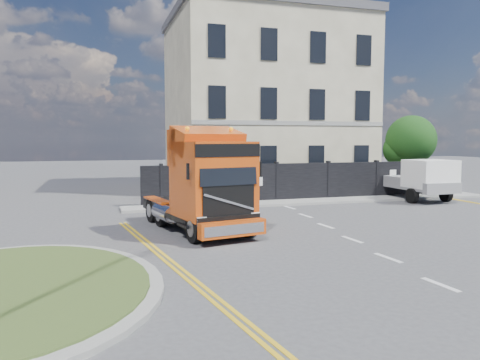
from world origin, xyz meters
name	(u,v)px	position (x,y,z in m)	size (l,w,h in m)	color
ground	(263,243)	(0.00, 0.00, 0.00)	(120.00, 120.00, 0.00)	#424244
traffic_island	(1,291)	(-7.00, -3.00, 0.08)	(6.80, 6.80, 0.17)	gray
hoarding_fence	(320,181)	(6.55, 9.00, 1.00)	(18.80, 0.25, 2.00)	black
georgian_building	(264,102)	(6.00, 16.50, 5.77)	(12.30, 10.30, 12.80)	beige
tree	(408,143)	(14.38, 12.10, 3.05)	(3.20, 3.20, 4.80)	#382619
pavement_far	(319,201)	(6.00, 8.10, 0.06)	(20.00, 1.60, 0.12)	gray
truck	(206,187)	(-1.37, 2.06, 1.62)	(3.36, 6.34, 3.61)	black
flatbed_pickup	(422,179)	(11.44, 6.98, 1.19)	(2.37, 5.30, 2.21)	gray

